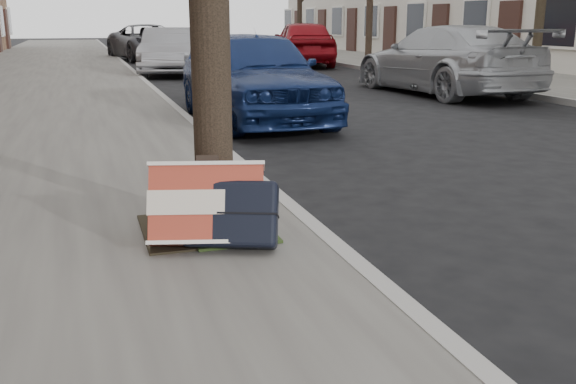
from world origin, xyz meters
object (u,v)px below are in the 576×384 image
object	(u,v)px
suitcase_navy	(231,213)
suitcase_red	(207,205)
car_near_mid	(170,51)
car_near_front	(253,75)

from	to	relation	value
suitcase_navy	suitcase_red	bearing A→B (deg)	170.58
suitcase_red	car_near_mid	world-z (taller)	car_near_mid
suitcase_red	suitcase_navy	bearing A→B (deg)	-15.80
suitcase_red	car_near_front	size ratio (longest dim) A/B	0.17
suitcase_red	car_near_front	xyz separation A→B (m)	(1.84, 5.81, 0.32)
suitcase_navy	car_near_mid	world-z (taller)	car_near_mid
suitcase_navy	car_near_mid	size ratio (longest dim) A/B	0.14
car_near_front	car_near_mid	xyz separation A→B (m)	(0.00, 9.42, -0.04)
suitcase_navy	car_near_mid	xyz separation A→B (m)	(1.71, 15.32, 0.32)
suitcase_red	car_near_front	distance (m)	6.11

